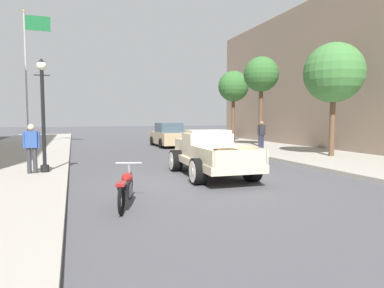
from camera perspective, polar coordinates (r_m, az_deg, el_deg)
The scene contains 11 objects.
ground_plane at distance 11.10m, azimuth 3.92°, elevation -6.03°, with size 140.00×140.00×0.00m, color #47474C.
hotrod_truck_cream at distance 12.03m, azimuth 2.72°, elevation -1.59°, with size 2.32×4.99×1.58m.
motorcycle_parked at distance 7.96m, azimuth -10.97°, elevation -7.05°, with size 0.79×2.06×0.93m.
car_background_tan at distance 23.79m, azimuth -3.98°, elevation 1.42°, with size 1.89×4.31×1.65m.
pedestrian_sidewalk_left at distance 12.57m, azimuth -25.22°, elevation -0.23°, with size 0.53×0.22×1.65m.
pedestrian_sidewalk_right at distance 20.61m, azimuth 11.52°, elevation 1.76°, with size 0.53×0.22×1.65m.
street_lamp_near at distance 12.67m, azimuth -23.64°, elevation 5.74°, with size 0.50×0.32×3.85m.
flagpole at distance 26.65m, azimuth -25.54°, elevation 12.11°, with size 1.74×0.16×9.16m.
street_tree_nearest at distance 18.03m, azimuth 22.59°, elevation 10.86°, with size 2.85×2.85×5.44m.
street_tree_second at distance 22.67m, azimuth 11.49°, elevation 11.19°, with size 2.23×2.23×5.74m.
street_tree_third at distance 26.99m, azimuth 6.93°, elevation 9.46°, with size 2.36×2.36×5.47m.
Camera 1 is at (-4.31, -10.03, 2.02)m, focal length 31.93 mm.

